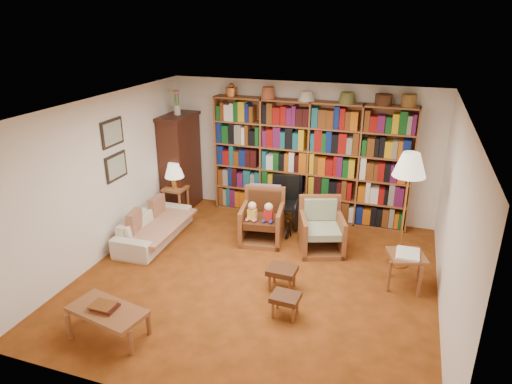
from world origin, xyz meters
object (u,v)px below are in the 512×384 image
at_px(floor_lamp, 409,169).
at_px(armchair_sage, 323,230).
at_px(side_table_papers, 406,260).
at_px(coffee_table, 107,313).
at_px(footstool_a, 282,272).
at_px(wheelchair, 283,205).
at_px(footstool_b, 285,299).
at_px(armchair_leather, 264,219).
at_px(side_table_lamp, 176,195).
at_px(sofa, 154,227).

bearing_deg(floor_lamp, armchair_sage, 173.40).
xyz_separation_m(side_table_papers, coffee_table, (-3.29, -2.26, -0.10)).
relative_size(armchair_sage, footstool_a, 2.29).
distance_m(wheelchair, side_table_papers, 2.48).
distance_m(side_table_papers, footstool_b, 1.85).
xyz_separation_m(footstool_a, footstool_b, (0.21, -0.57, -0.03)).
bearing_deg(armchair_leather, coffee_table, -107.49).
xyz_separation_m(armchair_leather, footstool_b, (0.93, -1.96, -0.12)).
relative_size(armchair_sage, footstool_b, 2.48).
height_order(floor_lamp, footstool_b, floor_lamp).
xyz_separation_m(side_table_lamp, side_table_papers, (4.18, -1.11, -0.00)).
relative_size(wheelchair, coffee_table, 0.96).
bearing_deg(side_table_lamp, armchair_leather, -10.22).
bearing_deg(armchair_leather, armchair_sage, -1.64).
xyz_separation_m(armchair_leather, armchair_sage, (1.02, -0.03, -0.04)).
bearing_deg(side_table_papers, footstool_b, -139.92).
bearing_deg(footstool_a, armchair_sage, 77.59).
distance_m(footstool_a, coffee_table, 2.35).
xyz_separation_m(side_table_lamp, armchair_sage, (2.87, -0.36, -0.10)).
bearing_deg(footstool_b, floor_lamp, 53.95).
xyz_separation_m(side_table_lamp, footstool_b, (2.77, -2.30, -0.18)).
bearing_deg(side_table_lamp, wheelchair, 4.44).
height_order(side_table_papers, footstool_a, side_table_papers).
relative_size(sofa, side_table_papers, 2.76).
xyz_separation_m(sofa, armchair_leather, (1.75, 0.65, 0.12)).
distance_m(side_table_lamp, floor_lamp, 4.26).
bearing_deg(footstool_b, armchair_sage, 87.19).
height_order(armchair_leather, wheelchair, wheelchair).
bearing_deg(coffee_table, footstool_b, 29.65).
distance_m(sofa, side_table_papers, 4.09).
bearing_deg(armchair_leather, side_table_lamp, 169.78).
distance_m(floor_lamp, side_table_papers, 1.28).
height_order(armchair_sage, coffee_table, armchair_sage).
relative_size(sofa, footstool_a, 4.16).
relative_size(footstool_a, coffee_table, 0.40).
xyz_separation_m(armchair_sage, side_table_papers, (1.32, -0.75, 0.10)).
xyz_separation_m(armchair_sage, footstool_a, (-0.30, -1.36, -0.05)).
height_order(floor_lamp, side_table_papers, floor_lamp).
height_order(wheelchair, side_table_papers, wheelchair).
relative_size(sofa, side_table_lamp, 2.87).
xyz_separation_m(sofa, side_table_papers, (4.08, -0.12, 0.18)).
relative_size(sofa, armchair_leather, 1.89).
bearing_deg(side_table_papers, armchair_leather, 161.64).
height_order(armchair_leather, coffee_table, armchair_leather).
relative_size(side_table_papers, coffee_table, 0.60).
bearing_deg(sofa, side_table_papers, -93.76).
bearing_deg(armchair_leather, side_table_papers, -18.36).
bearing_deg(armchair_sage, side_table_papers, -29.56).
relative_size(sofa, footstool_b, 4.52).
xyz_separation_m(side_table_papers, footstool_b, (-1.41, -1.19, -0.18)).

